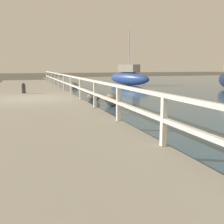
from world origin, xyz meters
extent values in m
plane|color=#4C473D|center=(0.00, 0.00, 0.00)|extent=(120.00, 120.00, 0.00)
cube|color=gray|center=(0.00, 0.00, 0.13)|extent=(4.54, 36.00, 0.25)
cube|color=white|center=(2.17, -8.72, 0.76)|extent=(0.10, 0.10, 1.01)
cube|color=white|center=(2.17, -6.23, 0.76)|extent=(0.10, 0.10, 1.01)
cube|color=white|center=(2.17, -3.74, 0.76)|extent=(0.10, 0.10, 1.01)
cube|color=white|center=(2.17, -1.25, 0.76)|extent=(0.10, 0.10, 1.01)
cube|color=white|center=(2.17, 1.25, 0.76)|extent=(0.10, 0.10, 1.01)
cube|color=white|center=(2.17, 3.74, 0.76)|extent=(0.10, 0.10, 1.01)
cube|color=white|center=(2.17, 6.23, 0.76)|extent=(0.10, 0.10, 1.01)
cube|color=white|center=(2.17, 8.72, 0.76)|extent=(0.10, 0.10, 1.01)
cube|color=white|center=(2.17, 11.22, 0.76)|extent=(0.10, 0.10, 1.01)
cube|color=white|center=(2.17, 13.71, 0.76)|extent=(0.10, 0.10, 1.01)
cube|color=white|center=(2.17, 16.20, 0.76)|extent=(0.10, 0.10, 1.01)
cube|color=white|center=(2.17, 0.00, 1.22)|extent=(0.09, 32.50, 0.08)
cube|color=white|center=(2.17, 0.00, 0.76)|extent=(0.09, 32.50, 0.08)
ellipsoid|color=slate|center=(3.10, -0.16, 0.23)|extent=(0.61, 0.55, 0.46)
ellipsoid|color=gray|center=(3.48, -1.95, 0.29)|extent=(0.76, 0.69, 0.57)
ellipsoid|color=gray|center=(3.08, 0.21, 0.20)|extent=(0.52, 0.47, 0.39)
ellipsoid|color=gray|center=(3.71, 8.72, 0.25)|extent=(0.65, 0.59, 0.49)
cylinder|color=#333338|center=(-0.29, 2.68, 0.48)|extent=(0.21, 0.21, 0.45)
sphere|color=#333338|center=(-0.29, 2.68, 0.74)|extent=(0.19, 0.19, 0.19)
ellipsoid|color=#2D4C9E|center=(9.27, 10.23, 0.62)|extent=(2.80, 5.67, 1.23)
cube|color=#9E937F|center=(9.27, 10.23, 1.58)|extent=(1.50, 2.43, 0.70)
cylinder|color=silver|center=(9.27, 10.23, 3.18)|extent=(0.09, 0.09, 3.90)
camera|label=1|loc=(-0.32, -13.00, 1.76)|focal=42.00mm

